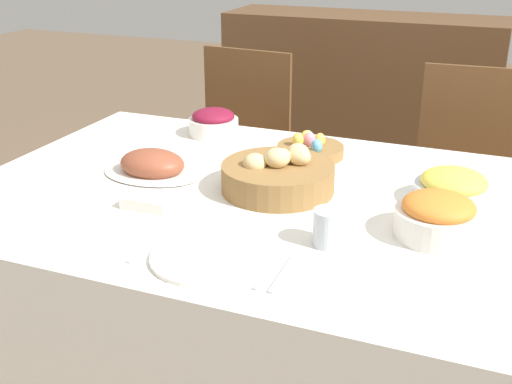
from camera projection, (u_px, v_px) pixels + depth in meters
The scene contains 16 objects.
dining_table at pixel (263, 306), 1.91m from camera, with size 1.66×1.13×0.73m.
chair_far_right at pixel (467, 181), 2.47m from camera, with size 0.44×0.44×0.92m.
chair_far_left at pixel (234, 150), 2.80m from camera, with size 0.46×0.46×0.92m.
sideboard at pixel (359, 106), 3.52m from camera, with size 1.45×0.44×0.98m.
bread_basket at pixel (278, 175), 1.78m from camera, with size 0.31×0.31×0.13m.
egg_basket at pixel (310, 148), 2.05m from camera, with size 0.21×0.21×0.08m.
ham_platter at pixel (152, 166), 1.90m from camera, with size 0.31×0.22×0.08m.
pineapple_bowl at pixel (453, 188), 1.70m from camera, with size 0.20×0.20×0.09m.
beet_salad_bowl at pixel (213, 123), 2.25m from camera, with size 0.17×0.17×0.09m.
carrot_bowl at pixel (438, 217), 1.51m from camera, with size 0.20×0.20×0.11m.
dinner_plate at pixel (206, 257), 1.42m from camera, with size 0.25×0.25×0.01m.
fork at pixel (147, 247), 1.48m from camera, with size 0.01×0.16×0.00m.
knife at pixel (269, 271), 1.37m from camera, with size 0.01×0.16×0.00m.
spoon at pixel (282, 274), 1.36m from camera, with size 0.01×0.16×0.00m.
drinking_cup at pixel (329, 228), 1.47m from camera, with size 0.08×0.08×0.09m.
butter_dish at pixel (149, 202), 1.68m from camera, with size 0.13×0.08×0.03m.
Camera 1 is at (0.59, -1.52, 1.42)m, focal length 45.00 mm.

